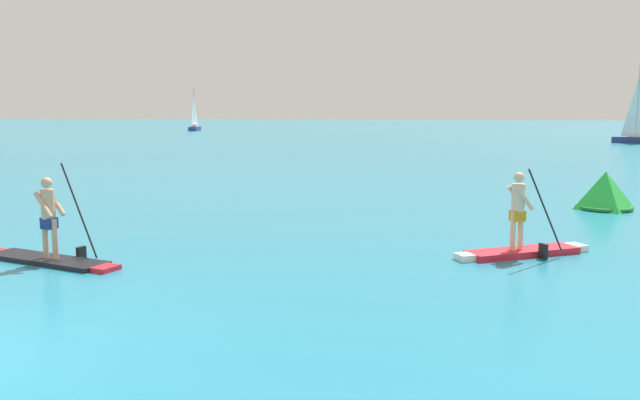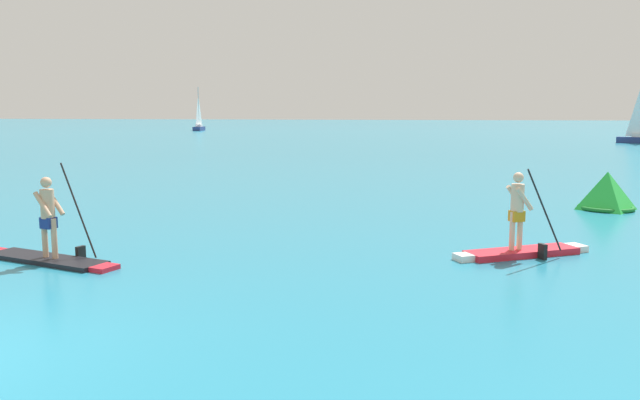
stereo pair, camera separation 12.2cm
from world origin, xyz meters
name	(u,v)px [view 2 (the right image)]	position (x,y,z in m)	size (l,w,h in m)	color
paddleboarder_mid_center	(48,244)	(-1.58, 4.85, 0.35)	(3.44, 1.35, 1.98)	black
paddleboarder_far_right	(521,240)	(7.60, 7.26, 0.34)	(2.83, 1.90, 1.85)	red
race_marker_buoy	(607,193)	(10.80, 14.16, 0.51)	(1.62, 1.62, 1.15)	green
sailboat_left_horizon	(199,125)	(-31.98, 85.94, 0.95)	(1.94, 4.40, 6.69)	navy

